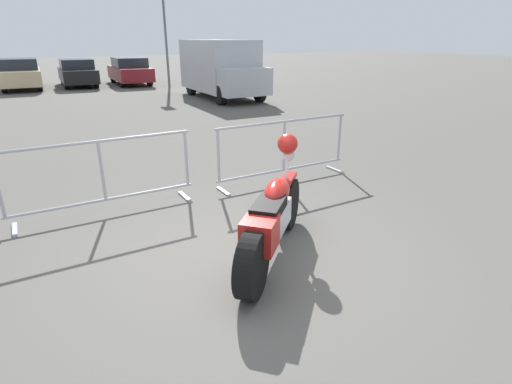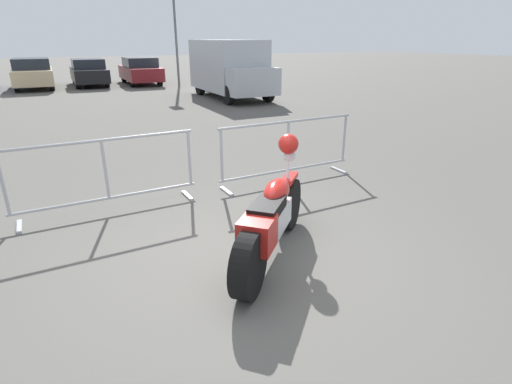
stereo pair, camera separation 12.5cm
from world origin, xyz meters
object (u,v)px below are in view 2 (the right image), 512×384
Objects in this scene: pedestrian at (219,65)px; street_lamp at (174,10)px; crowd_barrier_far at (288,150)px; crowd_barrier_near at (106,174)px; delivery_van at (230,67)px; motorcycle at (272,217)px; parked_car_maroon at (140,71)px; parked_car_black at (89,72)px; parked_car_tan at (33,73)px.

pedestrian is 4.38m from street_lamp.
street_lamp is (-2.97, -1.61, 2.79)m from pedestrian.
pedestrian reaches higher than crowd_barrier_far.
crowd_barrier_far is (2.98, 0.00, 0.00)m from crowd_barrier_near.
delivery_van reaches higher than crowd_barrier_far.
motorcycle is 0.42× the size of parked_car_maroon.
crowd_barrier_near is at bearing -31.32° from delivery_van.
motorcycle is at bearing -138.65° from pedestrian.
street_lamp is (4.14, 18.08, 3.22)m from motorcycle.
crowd_barrier_near is 0.45× the size of street_lamp.
delivery_van is at bearing 23.46° from motorcycle.
crowd_barrier_far is at bearing 176.72° from parked_car_maroon.
crowd_barrier_far is 17.98m from parked_car_black.
crowd_barrier_near is 0.62× the size of parked_car_maroon.
parked_car_black reaches higher than crowd_barrier_far.
crowd_barrier_far is 18.39m from pedestrian.
motorcycle is at bearing -172.23° from parked_car_tan.
motorcycle is at bearing -179.68° from parked_car_black.
parked_car_black is (1.34, 17.91, 0.14)m from crowd_barrier_near.
crowd_barrier_near is at bearing 175.62° from parked_car_black.
parked_car_tan is (-2.75, 19.93, 0.25)m from motorcycle.
parked_car_tan reaches higher than crowd_barrier_near.
crowd_barrier_far is 0.60× the size of parked_car_tan.
pedestrian reaches higher than parked_car_tan.
pedestrian is (2.33, 7.16, -0.32)m from delivery_van.
parked_car_black is (2.61, 0.15, -0.04)m from parked_car_tan.
delivery_van reaches higher than parked_car_maroon.
parked_car_tan is at bearing 94.07° from crowd_barrier_near.
parked_car_tan is 5.22m from parked_car_maroon.
crowd_barrier_near and crowd_barrier_far have the same top height.
delivery_van is at bearing -147.05° from parked_car_black.
parked_car_black is (-4.92, 7.56, -0.54)m from delivery_van.
parked_car_maroon reaches higher than crowd_barrier_far.
delivery_van reaches higher than parked_car_black.
parked_car_tan is 1.06× the size of parked_car_black.
pedestrian is (9.86, -0.25, 0.18)m from parked_car_tan.
street_lamp is at bearing -115.22° from parked_car_black.
motorcycle reaches higher than crowd_barrier_far.
delivery_van is (4.77, 12.53, 0.75)m from motorcycle.
crowd_barrier_far is 0.64× the size of parked_car_black.
crowd_barrier_far is at bearing 0.00° from crowd_barrier_near.
parked_car_black is at bearing 44.73° from motorcycle.
pedestrian is at bearing 63.86° from crowd_barrier_near.
pedestrian is 0.30× the size of street_lamp.
delivery_van is 2.96× the size of pedestrian.
crowd_barrier_far is 1.53× the size of pedestrian.
parked_car_black is at bearing 154.87° from street_lamp.
parked_car_black is at bearing 81.48° from parked_car_maroon.
street_lamp reaches higher than crowd_barrier_near.
crowd_barrier_far is 16.43m from street_lamp.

